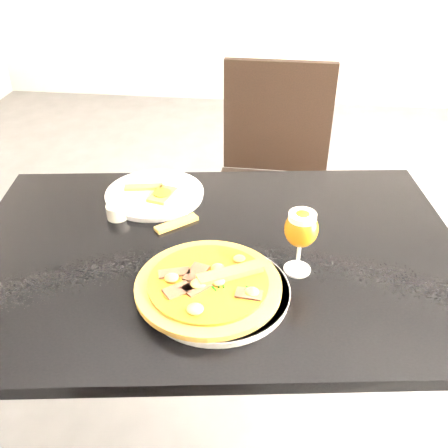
# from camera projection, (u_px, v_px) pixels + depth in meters

# --- Properties ---
(ground) EXTENTS (6.00, 6.00, 0.00)m
(ground) POSITION_uv_depth(u_px,v_px,m) (299.00, 407.00, 1.71)
(ground) COLOR #58585A
(ground) RESTS_ON ground
(dining_table) EXTENTS (1.30, 0.96, 0.75)m
(dining_table) POSITION_uv_depth(u_px,v_px,m) (216.00, 278.00, 1.26)
(dining_table) COLOR black
(dining_table) RESTS_ON ground
(chair_far) EXTENTS (0.45, 0.45, 0.96)m
(chair_far) POSITION_uv_depth(u_px,v_px,m) (273.00, 181.00, 1.95)
(chair_far) COLOR black
(chair_far) RESTS_ON ground
(plate_main) EXTENTS (0.37, 0.37, 0.02)m
(plate_main) POSITION_uv_depth(u_px,v_px,m) (217.00, 291.00, 1.07)
(plate_main) COLOR silver
(plate_main) RESTS_ON dining_table
(pizza) EXTENTS (0.31, 0.31, 0.03)m
(pizza) POSITION_uv_depth(u_px,v_px,m) (209.00, 284.00, 1.06)
(pizza) COLOR #A46D27
(pizza) RESTS_ON plate_main
(plate_second) EXTENTS (0.33, 0.33, 0.01)m
(plate_second) POSITION_uv_depth(u_px,v_px,m) (155.00, 194.00, 1.41)
(plate_second) COLOR silver
(plate_second) RESTS_ON dining_table
(crust_scraps) EXTENTS (0.16, 0.11, 0.01)m
(crust_scraps) POSITION_uv_depth(u_px,v_px,m) (156.00, 192.00, 1.40)
(crust_scraps) COLOR #A46D27
(crust_scraps) RESTS_ON plate_second
(loose_crust) EXTENTS (0.11, 0.10, 0.01)m
(loose_crust) POSITION_uv_depth(u_px,v_px,m) (177.00, 223.00, 1.29)
(loose_crust) COLOR #A46D27
(loose_crust) RESTS_ON dining_table
(sauce_cup) EXTENTS (0.06, 0.06, 0.04)m
(sauce_cup) POSITION_uv_depth(u_px,v_px,m) (117.00, 211.00, 1.31)
(sauce_cup) COLOR #BAB9A7
(sauce_cup) RESTS_ON dining_table
(beer_glass) EXTENTS (0.07, 0.07, 0.16)m
(beer_glass) POSITION_uv_depth(u_px,v_px,m) (301.00, 229.00, 1.08)
(beer_glass) COLOR #B2B8BB
(beer_glass) RESTS_ON dining_table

